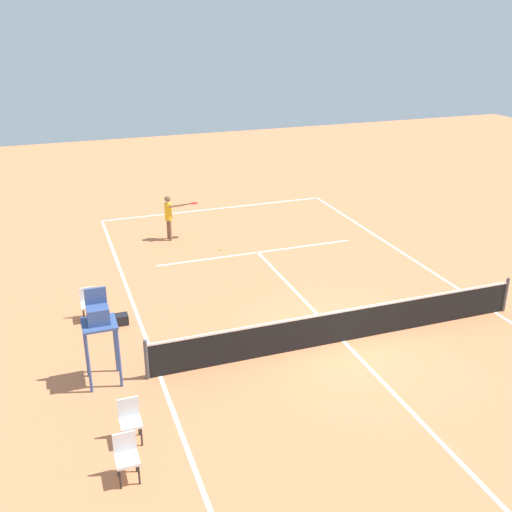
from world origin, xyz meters
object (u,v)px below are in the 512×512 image
at_px(umpire_chair, 99,322).
at_px(equipment_bag, 115,320).
at_px(courtside_chair_far, 130,419).
at_px(tennis_ball, 221,249).
at_px(courtside_chair_mid, 89,302).
at_px(courtside_chair_near, 126,455).
at_px(player_serving, 170,214).

distance_m(umpire_chair, equipment_bag, 3.17).
height_order(umpire_chair, courtside_chair_far, umpire_chair).
bearing_deg(tennis_ball, courtside_chair_far, 63.42).
bearing_deg(umpire_chair, tennis_ball, -125.09).
height_order(tennis_ball, courtside_chair_mid, courtside_chair_mid).
xyz_separation_m(umpire_chair, courtside_chair_near, (-0.03, 3.49, -1.07)).
xyz_separation_m(tennis_ball, umpire_chair, (5.11, 7.28, 1.57)).
bearing_deg(tennis_ball, equipment_bag, 45.09).
bearing_deg(courtside_chair_near, courtside_chair_mid, -89.47).
bearing_deg(courtside_chair_far, umpire_chair, -83.69).
bearing_deg(courtside_chair_far, courtside_chair_near, 77.84).
relative_size(tennis_ball, umpire_chair, 0.03).
relative_size(courtside_chair_far, equipment_bag, 1.25).
relative_size(umpire_chair, courtside_chair_far, 2.54).
distance_m(tennis_ball, equipment_bag, 6.40).
xyz_separation_m(player_serving, courtside_chair_near, (3.56, 12.54, -0.53)).
distance_m(player_serving, courtside_chair_mid, 6.75).
bearing_deg(tennis_ball, player_serving, -49.28).
distance_m(player_serving, courtside_chair_far, 11.94).
bearing_deg(player_serving, courtside_chair_mid, -39.60).
bearing_deg(courtside_chair_mid, equipment_bag, 135.19).
bearing_deg(player_serving, tennis_ball, 33.66).
height_order(courtside_chair_near, equipment_bag, courtside_chair_near).
distance_m(courtside_chair_mid, courtside_chair_far, 5.79).
height_order(courtside_chair_mid, courtside_chair_far, same).
bearing_deg(player_serving, umpire_chair, -28.71).
bearing_deg(umpire_chair, equipment_bag, -102.28).
bearing_deg(courtside_chair_near, tennis_ball, -115.25).
bearing_deg(courtside_chair_far, player_serving, -106.18).
bearing_deg(player_serving, courtside_chair_far, -23.24).
xyz_separation_m(courtside_chair_near, equipment_bag, (-0.56, -6.24, -0.38)).
xyz_separation_m(player_serving, tennis_ball, (-1.52, 1.77, -1.03)).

